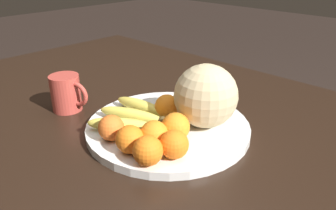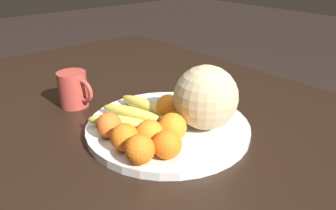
{
  "view_description": "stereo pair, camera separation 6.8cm",
  "coord_description": "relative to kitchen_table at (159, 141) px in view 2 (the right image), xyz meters",
  "views": [
    {
      "loc": [
        0.56,
        -0.53,
        1.1
      ],
      "look_at": [
        0.07,
        -0.03,
        0.77
      ],
      "focal_mm": 35.0,
      "sensor_mm": 36.0,
      "label": 1
    },
    {
      "loc": [
        0.61,
        -0.49,
        1.1
      ],
      "look_at": [
        0.07,
        -0.03,
        0.77
      ],
      "focal_mm": 35.0,
      "sensor_mm": 36.0,
      "label": 2
    }
  ],
  "objects": [
    {
      "name": "kitchen_table",
      "position": [
        0.0,
        0.0,
        0.0
      ],
      "size": [
        1.67,
        1.05,
        0.7
      ],
      "color": "black",
      "rests_on": "ground_plane"
    },
    {
      "name": "fruit_bowl",
      "position": [
        0.07,
        -0.03,
        0.09
      ],
      "size": [
        0.4,
        0.4,
        0.02
      ],
      "color": "white",
      "rests_on": "kitchen_table"
    },
    {
      "name": "melon",
      "position": [
        0.14,
        0.03,
        0.17
      ],
      "size": [
        0.15,
        0.15,
        0.15
      ],
      "color": "#C6B284",
      "rests_on": "fruit_bowl"
    },
    {
      "name": "banana_bunch",
      "position": [
        0.0,
        -0.08,
        0.11
      ],
      "size": [
        0.2,
        0.19,
        0.04
      ],
      "rotation": [
        0.0,
        0.0,
        3.53
      ],
      "color": "#473819",
      "rests_on": "fruit_bowl"
    },
    {
      "name": "orange_front_left",
      "position": [
        0.03,
        -0.17,
        0.12
      ],
      "size": [
        0.06,
        0.06,
        0.06
      ],
      "color": "orange",
      "rests_on": "fruit_bowl"
    },
    {
      "name": "orange_front_right",
      "position": [
        0.12,
        -0.12,
        0.12
      ],
      "size": [
        0.06,
        0.06,
        0.06
      ],
      "color": "orange",
      "rests_on": "fruit_bowl"
    },
    {
      "name": "orange_mid_center",
      "position": [
        0.18,
        -0.12,
        0.12
      ],
      "size": [
        0.06,
        0.06,
        0.06
      ],
      "color": "orange",
      "rests_on": "fruit_bowl"
    },
    {
      "name": "orange_back_left",
      "position": [
        0.14,
        -0.07,
        0.13
      ],
      "size": [
        0.06,
        0.06,
        0.06
      ],
      "color": "orange",
      "rests_on": "fruit_bowl"
    },
    {
      "name": "orange_back_right",
      "position": [
        0.16,
        -0.18,
        0.13
      ],
      "size": [
        0.06,
        0.06,
        0.06
      ],
      "color": "orange",
      "rests_on": "fruit_bowl"
    },
    {
      "name": "orange_top_small",
      "position": [
        0.1,
        -0.17,
        0.12
      ],
      "size": [
        0.06,
        0.06,
        0.06
      ],
      "color": "orange",
      "rests_on": "fruit_bowl"
    },
    {
      "name": "orange_side_extra",
      "position": [
        0.05,
        -0.01,
        0.13
      ],
      "size": [
        0.06,
        0.06,
        0.06
      ],
      "color": "orange",
      "rests_on": "fruit_bowl"
    },
    {
      "name": "produce_tag",
      "position": [
        0.09,
        -0.1,
        0.1
      ],
      "size": [
        0.08,
        0.08,
        0.0
      ],
      "rotation": [
        0.0,
        0.0,
        -0.83
      ],
      "color": "white",
      "rests_on": "fruit_bowl"
    },
    {
      "name": "ceramic_mug",
      "position": [
        -0.21,
        -0.14,
        0.13
      ],
      "size": [
        0.12,
        0.08,
        0.1
      ],
      "rotation": [
        0.0,
        0.0,
        0.25
      ],
      "color": "#B74238",
      "rests_on": "kitchen_table"
    }
  ]
}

